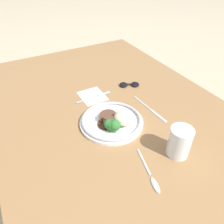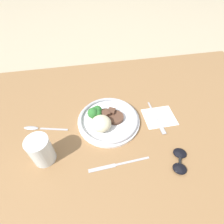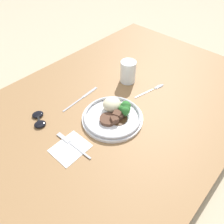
% 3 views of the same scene
% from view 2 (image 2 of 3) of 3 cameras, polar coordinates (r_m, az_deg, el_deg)
% --- Properties ---
extents(ground_plane, '(8.00, 8.00, 0.00)m').
position_cam_2_polar(ground_plane, '(0.70, -0.41, -7.75)').
color(ground_plane, tan).
extents(dining_table, '(1.55, 0.94, 0.04)m').
position_cam_2_polar(dining_table, '(0.69, -0.42, -6.92)').
color(dining_table, olive).
rests_on(dining_table, ground).
extents(napkin, '(0.13, 0.11, 0.00)m').
position_cam_2_polar(napkin, '(0.74, 15.17, -1.60)').
color(napkin, white).
rests_on(napkin, dining_table).
extents(plate, '(0.24, 0.24, 0.06)m').
position_cam_2_polar(plate, '(0.68, -2.10, -2.33)').
color(plate, white).
rests_on(plate, dining_table).
extents(juice_glass, '(0.07, 0.07, 0.11)m').
position_cam_2_polar(juice_glass, '(0.62, -22.02, -11.80)').
color(juice_glass, orange).
rests_on(juice_glass, dining_table).
extents(fork, '(0.02, 0.17, 0.00)m').
position_cam_2_polar(fork, '(0.72, 14.63, -2.62)').
color(fork, '#ADADB2').
rests_on(fork, napkin).
extents(knife, '(0.21, 0.02, 0.00)m').
position_cam_2_polar(knife, '(0.60, 1.68, -16.82)').
color(knife, '#ADADB2').
rests_on(knife, dining_table).
extents(spoon, '(0.17, 0.05, 0.01)m').
position_cam_2_polar(spoon, '(0.74, -23.34, -4.91)').
color(spoon, '#ADADB2').
rests_on(spoon, dining_table).
extents(sunglasses, '(0.08, 0.11, 0.01)m').
position_cam_2_polar(sunglasses, '(0.64, 21.25, -14.60)').
color(sunglasses, black).
rests_on(sunglasses, dining_table).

